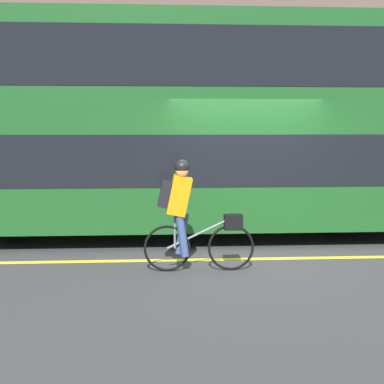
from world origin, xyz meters
The scene contains 6 objects.
ground_plane centered at (0.00, 0.00, 0.00)m, with size 80.00×80.00×0.00m, color #38383A.
road_center_line centered at (0.00, -0.17, 0.00)m, with size 50.00×0.14×0.01m, color yellow.
sidewalk_curb centered at (0.00, 5.81, 0.07)m, with size 60.00×2.47×0.15m.
building_facade centered at (0.00, 7.19, 4.78)m, with size 60.00×0.30×9.55m.
bus centered at (-0.96, 1.69, 2.18)m, with size 9.88×2.49×3.96m.
cyclist_on_bike centered at (-1.04, -0.79, 0.86)m, with size 1.57×0.32×1.59m.
Camera 1 is at (-1.44, -8.21, 2.03)m, focal length 50.00 mm.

